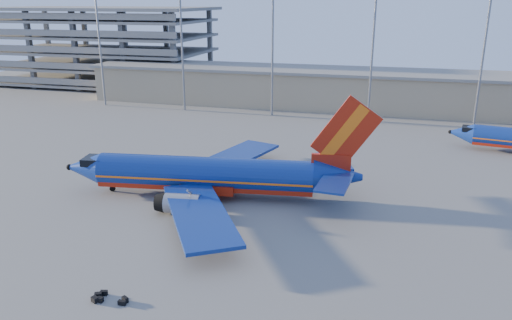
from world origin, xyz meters
name	(u,v)px	position (x,y,z in m)	size (l,w,h in m)	color
ground	(224,195)	(0.00, 0.00, 0.00)	(220.00, 220.00, 0.00)	slate
terminal_building	(349,89)	(10.00, 58.00, 4.32)	(122.00, 16.00, 8.50)	gray
parking_garage	(102,42)	(-62.00, 74.05, 11.73)	(62.00, 32.00, 21.40)	slate
light_mast_row	(322,31)	(5.00, 46.00, 17.55)	(101.60, 1.60, 28.65)	gray
aircraft_main	(212,175)	(-1.24, -0.65, 2.83)	(38.97, 37.26, 13.23)	navy
luggage_pile	(106,298)	(-1.86, -24.36, 0.22)	(3.14, 1.60, 0.46)	black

